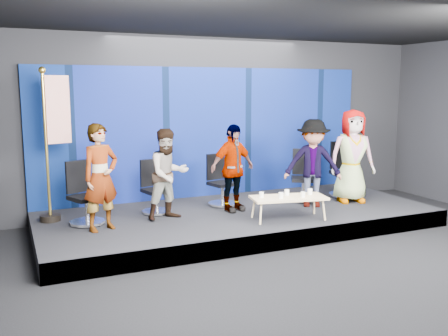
{
  "coord_description": "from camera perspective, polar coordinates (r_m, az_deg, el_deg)",
  "views": [
    {
      "loc": [
        -3.78,
        -5.44,
        2.5
      ],
      "look_at": [
        -0.33,
        2.4,
        1.12
      ],
      "focal_mm": 40.0,
      "sensor_mm": 36.0,
      "label": 1
    }
  ],
  "objects": [
    {
      "name": "ground",
      "position": [
        7.08,
        10.55,
        -11.67
      ],
      "size": [
        10.0,
        10.0,
        0.0
      ],
      "primitive_type": "plane",
      "color": "black",
      "rests_on": "ground"
    },
    {
      "name": "room_walls",
      "position": [
        6.63,
        11.17,
        8.39
      ],
      "size": [
        10.02,
        8.02,
        3.51
      ],
      "color": "black",
      "rests_on": "ground"
    },
    {
      "name": "riser",
      "position": [
        9.1,
        1.66,
        -5.8
      ],
      "size": [
        7.0,
        3.0,
        0.3
      ],
      "primitive_type": "cube",
      "color": "black",
      "rests_on": "ground"
    },
    {
      "name": "backdrop",
      "position": [
        10.16,
        -1.82,
        4.08
      ],
      "size": [
        7.0,
        0.08,
        2.6
      ],
      "primitive_type": "cube",
      "color": "#061C4F",
      "rests_on": "riser"
    },
    {
      "name": "chair_a",
      "position": [
        8.43,
        -15.61,
        -3.93
      ],
      "size": [
        0.76,
        0.76,
        1.03
      ],
      "rotation": [
        0.0,
        0.0,
        0.4
      ],
      "color": "silver",
      "rests_on": "riser"
    },
    {
      "name": "panelist_a",
      "position": [
        7.91,
        -13.91,
        -1.05
      ],
      "size": [
        0.72,
        0.61,
        1.67
      ],
      "primitive_type": "imported",
      "rotation": [
        0.0,
        0.0,
        0.4
      ],
      "color": "black",
      "rests_on": "riser"
    },
    {
      "name": "chair_b",
      "position": [
        8.93,
        -7.87,
        -3.14
      ],
      "size": [
        0.63,
        0.63,
        0.95
      ],
      "rotation": [
        0.0,
        0.0,
        0.21
      ],
      "color": "silver",
      "rests_on": "riser"
    },
    {
      "name": "panelist_b",
      "position": [
        8.4,
        -6.38,
        -0.72
      ],
      "size": [
        0.85,
        0.72,
        1.53
      ],
      "primitive_type": "imported",
      "rotation": [
        0.0,
        0.0,
        0.21
      ],
      "color": "black",
      "rests_on": "riser"
    },
    {
      "name": "chair_c",
      "position": [
        9.43,
        -0.37,
        -2.35
      ],
      "size": [
        0.66,
        0.66,
        0.97
      ],
      "rotation": [
        0.0,
        0.0,
        0.24
      ],
      "color": "silver",
      "rests_on": "riser"
    },
    {
      "name": "panelist_c",
      "position": [
        8.9,
        0.97,
        -0.0
      ],
      "size": [
        0.98,
        0.59,
        1.57
      ],
      "primitive_type": "imported",
      "rotation": [
        0.0,
        0.0,
        0.24
      ],
      "color": "black",
      "rests_on": "riser"
    },
    {
      "name": "chair_d",
      "position": [
        9.93,
        9.01,
        -1.8
      ],
      "size": [
        0.77,
        0.77,
        1.01
      ],
      "rotation": [
        0.0,
        0.0,
        -0.51
      ],
      "color": "silver",
      "rests_on": "riser"
    },
    {
      "name": "panelist_d",
      "position": [
        9.38,
        10.12,
        0.54
      ],
      "size": [
        1.22,
        1.05,
        1.63
      ],
      "primitive_type": "imported",
      "rotation": [
        0.0,
        0.0,
        -0.51
      ],
      "color": "black",
      "rests_on": "riser"
    },
    {
      "name": "chair_e",
      "position": [
        10.5,
        13.5,
        -1.16
      ],
      "size": [
        0.78,
        0.78,
        1.11
      ],
      "rotation": [
        0.0,
        0.0,
        -0.29
      ],
      "color": "silver",
      "rests_on": "riser"
    },
    {
      "name": "panelist_e",
      "position": [
        9.94,
        14.41,
        1.34
      ],
      "size": [
        1.0,
        0.8,
        1.79
      ],
      "primitive_type": "imported",
      "rotation": [
        0.0,
        0.0,
        -0.29
      ],
      "color": "black",
      "rests_on": "riser"
    },
    {
      "name": "coffee_table",
      "position": [
        8.48,
        7.39,
        -3.47
      ],
      "size": [
        1.34,
        0.76,
        0.39
      ],
      "rotation": [
        0.0,
        0.0,
        -0.19
      ],
      "color": "tan",
      "rests_on": "riser"
    },
    {
      "name": "mug_a",
      "position": [
        8.35,
        4.3,
        -3.07
      ],
      "size": [
        0.08,
        0.08,
        0.09
      ],
      "primitive_type": "cylinder",
      "color": "white",
      "rests_on": "coffee_table"
    },
    {
      "name": "mug_b",
      "position": [
        8.33,
        6.53,
        -3.12
      ],
      "size": [
        0.08,
        0.08,
        0.1
      ],
      "primitive_type": "cylinder",
      "color": "white",
      "rests_on": "coffee_table"
    },
    {
      "name": "mug_c",
      "position": [
        8.56,
        7.19,
        -2.78
      ],
      "size": [
        0.08,
        0.08,
        0.1
      ],
      "primitive_type": "cylinder",
      "color": "white",
      "rests_on": "coffee_table"
    },
    {
      "name": "mug_d",
      "position": [
        8.46,
        9.02,
        -3.01
      ],
      "size": [
        0.07,
        0.07,
        0.09
      ],
      "primitive_type": "cylinder",
      "color": "white",
      "rests_on": "coffee_table"
    },
    {
      "name": "mug_e",
      "position": [
        8.69,
        9.8,
        -2.67
      ],
      "size": [
        0.08,
        0.08,
        0.1
      ],
      "primitive_type": "cylinder",
      "color": "white",
      "rests_on": "coffee_table"
    },
    {
      "name": "flag_stand",
      "position": [
        8.66,
        -18.86,
        2.99
      ],
      "size": [
        0.58,
        0.34,
        2.54
      ],
      "rotation": [
        0.0,
        0.0,
        0.27
      ],
      "color": "black",
      "rests_on": "riser"
    }
  ]
}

